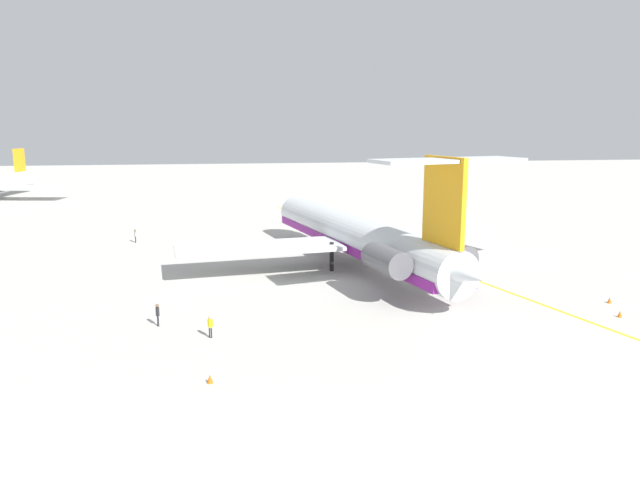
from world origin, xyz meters
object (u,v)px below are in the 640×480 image
at_px(ground_crew_near_tail, 135,234).
at_px(ground_crew_near_nose, 210,324).
at_px(main_jetliner, 360,237).
at_px(safety_cone_tail, 610,300).
at_px(safety_cone_nose, 210,379).
at_px(ground_crew_portside, 158,312).
at_px(safety_cone_wingtip, 620,314).

bearing_deg(ground_crew_near_tail, ground_crew_near_nose, 107.71).
height_order(main_jetliner, ground_crew_near_tail, main_jetliner).
xyz_separation_m(ground_crew_near_tail, safety_cone_tail, (-35.70, -46.47, -0.88)).
bearing_deg(ground_crew_near_tail, main_jetliner, 146.66).
xyz_separation_m(ground_crew_near_nose, safety_cone_tail, (3.27, -35.46, -0.82)).
bearing_deg(safety_cone_nose, ground_crew_portside, 20.91).
relative_size(ground_crew_near_nose, ground_crew_near_tail, 0.95).
distance_m(main_jetliner, ground_crew_near_tail, 33.25).
distance_m(main_jetliner, safety_cone_wingtip, 27.16).
distance_m(ground_crew_portside, safety_cone_wingtip, 38.20).
height_order(safety_cone_nose, safety_cone_wingtip, same).
bearing_deg(ground_crew_portside, ground_crew_near_tail, -98.50).
xyz_separation_m(main_jetliner, ground_crew_near_tail, (19.15, 27.06, -2.46)).
relative_size(safety_cone_nose, safety_cone_wingtip, 1.00).
height_order(ground_crew_near_nose, safety_cone_wingtip, ground_crew_near_nose).
distance_m(ground_crew_portside, safety_cone_tail, 39.68).
bearing_deg(ground_crew_near_tail, safety_cone_wingtip, 140.58).
relative_size(main_jetliner, safety_cone_wingtip, 81.95).
xyz_separation_m(ground_crew_near_nose, ground_crew_portside, (3.34, 4.21, 0.07)).
xyz_separation_m(ground_crew_near_tail, ground_crew_portside, (-35.63, -6.80, 0.01)).
bearing_deg(ground_crew_near_tail, ground_crew_portside, 102.75).
bearing_deg(ground_crew_near_nose, safety_cone_nose, 20.94).
bearing_deg(safety_cone_wingtip, main_jetliner, 41.16).
bearing_deg(ground_crew_portside, main_jetliner, -160.20).
bearing_deg(ground_crew_portside, safety_cone_tail, 160.58).
height_order(ground_crew_near_nose, safety_cone_nose, ground_crew_near_nose).
relative_size(ground_crew_portside, safety_cone_wingtip, 3.34).
height_order(ground_crew_near_nose, ground_crew_portside, ground_crew_portside).
distance_m(ground_crew_near_nose, safety_cone_tail, 35.62).
height_order(ground_crew_portside, safety_cone_nose, ground_crew_portside).
relative_size(ground_crew_near_nose, safety_cone_tail, 3.15).
distance_m(ground_crew_near_tail, safety_cone_nose, 48.33).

